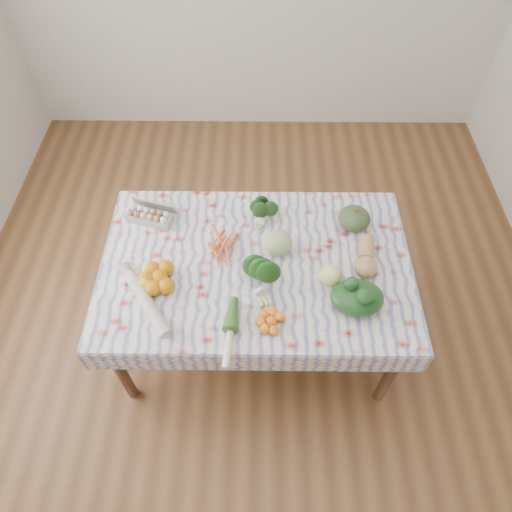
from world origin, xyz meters
TOP-DOWN VIEW (x-y plane):
  - ground at (0.00, 0.00)m, footprint 4.50×4.50m
  - dining_table at (0.00, 0.00)m, footprint 1.60×1.00m
  - tablecloth at (0.00, 0.00)m, footprint 1.66×1.06m
  - egg_carton at (-0.61, 0.29)m, footprint 0.28×0.17m
  - carrot_bunch at (-0.18, 0.08)m, footprint 0.20×0.18m
  - kale_bunch at (0.04, 0.30)m, footprint 0.17×0.16m
  - kabocha_squash at (0.55, 0.27)m, footprint 0.19×0.19m
  - cabbage at (0.12, 0.07)m, footprint 0.19×0.19m
  - butternut_squash at (0.58, 0.01)m, footprint 0.16×0.27m
  - orange_cluster at (-0.49, -0.13)m, footprint 0.30×0.30m
  - broccoli at (0.01, -0.16)m, footprint 0.22×0.22m
  - mandarin_cluster at (0.08, -0.37)m, footprint 0.23×0.23m
  - grapefruit at (0.38, -0.12)m, footprint 0.15×0.15m
  - spinach_bag at (0.50, -0.25)m, footprint 0.29×0.24m
  - daikon at (-0.53, -0.28)m, footprint 0.30×0.40m
  - leek at (-0.12, -0.43)m, footprint 0.07×0.35m

SIDE VIEW (x-z plane):
  - ground at x=0.00m, z-range 0.00..0.00m
  - dining_table at x=0.00m, z-range 0.30..1.05m
  - tablecloth at x=0.00m, z-range 0.75..0.76m
  - carrot_bunch at x=-0.18m, z-range 0.76..0.80m
  - leek at x=-0.12m, z-range 0.76..0.80m
  - mandarin_cluster at x=0.08m, z-range 0.76..0.82m
  - daikon at x=-0.53m, z-range 0.76..0.82m
  - egg_carton at x=-0.61m, z-range 0.76..0.83m
  - orange_cluster at x=-0.49m, z-range 0.76..0.85m
  - grapefruit at x=0.38m, z-range 0.76..0.87m
  - butternut_squash at x=0.58m, z-range 0.76..0.88m
  - spinach_bag at x=0.50m, z-range 0.76..0.88m
  - kabocha_squash at x=0.55m, z-range 0.76..0.88m
  - kale_bunch at x=0.04m, z-range 0.76..0.88m
  - broccoli at x=0.01m, z-range 0.76..0.89m
  - cabbage at x=0.12m, z-range 0.76..0.91m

